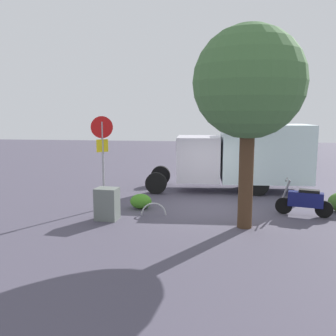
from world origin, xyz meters
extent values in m
plane|color=#494454|center=(0.00, 0.00, 0.00)|extent=(60.00, 60.00, 0.00)
cylinder|color=black|center=(-1.81, -4.25, 0.45)|extent=(0.91, 0.30, 0.90)
cylinder|color=black|center=(-1.91, -2.35, 0.45)|extent=(0.91, 0.30, 0.90)
cylinder|color=black|center=(2.38, -4.03, 0.45)|extent=(0.91, 0.30, 0.90)
cylinder|color=black|center=(2.28, -2.14, 0.45)|extent=(0.91, 0.30, 0.90)
cube|color=silver|center=(-2.26, -3.32, 1.66)|extent=(3.80, 2.38, 2.42)
cube|color=silver|center=(0.58, -3.17, 1.40)|extent=(1.90, 2.19, 1.90)
cube|color=black|center=(0.58, -3.17, 2.00)|extent=(1.92, 2.03, 0.60)
cylinder|color=black|center=(-2.49, 0.33, 0.28)|extent=(0.57, 0.24, 0.56)
cylinder|color=black|center=(-3.70, 0.65, 0.28)|extent=(0.57, 0.24, 0.56)
cube|color=navy|center=(-3.14, 0.50, 0.56)|extent=(1.15, 0.59, 0.48)
cube|color=black|center=(-3.24, 0.53, 0.83)|extent=(0.69, 0.43, 0.12)
cylinder|color=slate|center=(-2.54, 0.35, 0.83)|extent=(0.29, 0.14, 0.69)
cylinder|color=black|center=(-2.54, 0.35, 1.18)|extent=(0.18, 0.54, 0.04)
cylinder|color=#9E9EA3|center=(3.74, 0.43, 1.54)|extent=(0.08, 0.08, 3.07)
cylinder|color=red|center=(3.74, 0.45, 2.88)|extent=(0.71, 0.32, 0.76)
cube|color=yellow|center=(3.74, 0.45, 2.24)|extent=(0.33, 0.33, 0.44)
cylinder|color=#47301E|center=(-1.08, 2.00, 1.56)|extent=(0.43, 0.43, 3.12)
sphere|color=#416A3A|center=(-1.08, 2.00, 4.24)|extent=(3.19, 3.19, 3.19)
cube|color=slate|center=(3.21, 1.77, 0.51)|extent=(0.75, 0.61, 1.02)
torus|color=#B7B7BC|center=(1.83, 1.07, 0.00)|extent=(0.85, 0.16, 0.85)
ellipsoid|color=#428523|center=(2.43, 0.29, 0.26)|extent=(0.77, 0.63, 0.52)
camera|label=1|loc=(-0.21, 12.83, 3.41)|focal=39.47mm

